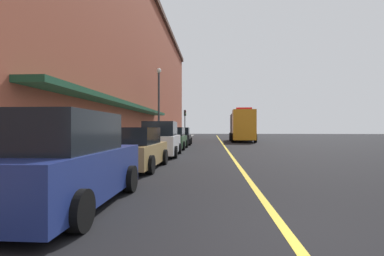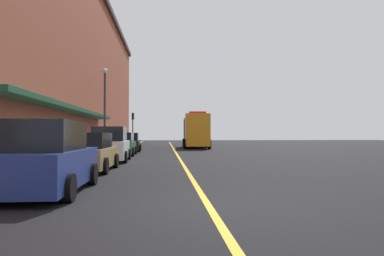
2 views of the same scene
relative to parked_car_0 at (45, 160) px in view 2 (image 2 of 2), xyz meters
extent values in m
plane|color=black|center=(3.99, 23.29, -0.86)|extent=(112.00, 112.00, 0.00)
cube|color=gray|center=(-2.21, 23.29, -0.78)|extent=(2.40, 70.00, 0.15)
cube|color=gold|center=(3.99, 23.29, -0.86)|extent=(0.16, 70.00, 0.01)
cube|color=brown|center=(-9.63, 22.29, 7.27)|extent=(12.43, 64.00, 16.26)
cube|color=#19472D|center=(-2.86, 14.29, 2.24)|extent=(1.20, 22.40, 0.24)
cube|color=navy|center=(0.00, 0.06, -0.22)|extent=(1.88, 4.29, 0.92)
cube|color=black|center=(0.00, -0.15, 0.62)|extent=(1.68, 2.37, 0.75)
cylinder|color=black|center=(-0.94, 1.38, -0.54)|extent=(0.23, 0.64, 0.64)
cylinder|color=black|center=(0.92, 1.39, -0.54)|extent=(0.23, 0.64, 0.64)
cylinder|color=black|center=(0.94, -1.26, -0.54)|extent=(0.23, 0.64, 0.64)
cube|color=#A5844C|center=(-0.03, 5.38, -0.30)|extent=(1.79, 4.20, 0.77)
cube|color=black|center=(-0.04, 5.18, 0.40)|extent=(1.59, 2.32, 0.63)
cylinder|color=black|center=(-0.90, 6.69, -0.54)|extent=(0.23, 0.64, 0.64)
cylinder|color=black|center=(0.86, 6.67, -0.54)|extent=(0.23, 0.64, 0.64)
cylinder|color=black|center=(-0.93, 4.10, -0.54)|extent=(0.23, 0.64, 0.64)
cylinder|color=black|center=(0.83, 4.08, -0.54)|extent=(0.23, 0.64, 0.64)
cube|color=silver|center=(0.04, 10.48, -0.20)|extent=(1.95, 4.34, 0.96)
cube|color=black|center=(0.05, 10.27, 0.67)|extent=(1.71, 2.41, 0.79)
cylinder|color=black|center=(-0.92, 11.78, -0.54)|extent=(0.24, 0.65, 0.64)
cylinder|color=black|center=(0.92, 11.84, -0.54)|extent=(0.24, 0.65, 0.64)
cylinder|color=black|center=(-0.84, 9.13, -0.54)|extent=(0.24, 0.65, 0.64)
cylinder|color=black|center=(1.00, 9.18, -0.54)|extent=(0.24, 0.65, 0.64)
cube|color=#2D5133|center=(0.01, 15.98, -0.28)|extent=(1.76, 4.49, 0.80)
cube|color=black|center=(0.01, 15.75, 0.45)|extent=(1.57, 2.48, 0.66)
cylinder|color=black|center=(-0.87, 17.35, -0.54)|extent=(0.23, 0.64, 0.64)
cylinder|color=black|center=(0.86, 17.37, -0.54)|extent=(0.23, 0.64, 0.64)
cylinder|color=black|center=(-0.84, 14.58, -0.54)|extent=(0.23, 0.64, 0.64)
cylinder|color=black|center=(0.89, 14.60, -0.54)|extent=(0.23, 0.64, 0.64)
cube|color=black|center=(-0.01, 21.62, -0.28)|extent=(1.82, 4.23, 0.80)
cube|color=black|center=(0.00, 21.41, 0.45)|extent=(1.60, 2.34, 0.66)
cylinder|color=black|center=(-0.91, 22.89, -0.54)|extent=(0.24, 0.65, 0.64)
cylinder|color=black|center=(0.82, 22.94, -0.54)|extent=(0.24, 0.65, 0.64)
cylinder|color=black|center=(-0.84, 20.30, -0.54)|extent=(0.24, 0.65, 0.64)
cylinder|color=black|center=(0.89, 20.35, -0.54)|extent=(0.24, 0.65, 0.64)
cube|color=orange|center=(6.41, 26.01, 1.09)|extent=(2.51, 2.54, 3.29)
cube|color=#3F3F42|center=(6.54, 30.60, 0.96)|extent=(2.61, 6.07, 3.03)
cube|color=red|center=(6.41, 26.01, 2.86)|extent=(1.73, 0.65, 0.24)
cylinder|color=black|center=(7.64, 26.06, -0.36)|extent=(0.33, 1.01, 1.00)
cylinder|color=black|center=(5.17, 26.13, -0.36)|extent=(0.33, 1.01, 1.00)
cylinder|color=black|center=(7.75, 29.81, -0.36)|extent=(0.33, 1.01, 1.00)
cylinder|color=black|center=(5.28, 29.88, -0.36)|extent=(0.33, 1.01, 1.00)
cylinder|color=black|center=(7.82, 32.24, -0.36)|extent=(0.33, 1.01, 1.00)
cylinder|color=black|center=(5.35, 32.31, -0.36)|extent=(0.33, 1.01, 1.00)
cylinder|color=#4C4C51|center=(-1.36, 17.30, -0.18)|extent=(0.07, 0.07, 1.05)
cube|color=black|center=(-1.36, 17.30, 0.48)|extent=(0.14, 0.18, 0.28)
cylinder|color=#4C4C51|center=(-1.36, 15.40, -0.18)|extent=(0.07, 0.07, 1.05)
cube|color=black|center=(-1.36, 15.40, 0.48)|extent=(0.14, 0.18, 0.28)
cylinder|color=#33383D|center=(-1.96, 20.40, 2.54)|extent=(0.18, 0.18, 6.50)
sphere|color=white|center=(-1.96, 20.40, 6.01)|extent=(0.44, 0.44, 0.44)
cylinder|color=#232326|center=(-1.31, 38.95, 0.99)|extent=(0.14, 0.14, 3.40)
cube|color=black|center=(-1.31, 38.95, 3.14)|extent=(0.28, 0.36, 0.90)
sphere|color=red|center=(-1.15, 38.95, 3.44)|extent=(0.16, 0.16, 0.16)
sphere|color=gold|center=(-1.15, 38.95, 3.14)|extent=(0.16, 0.16, 0.16)
sphere|color=green|center=(-1.15, 38.95, 2.84)|extent=(0.16, 0.16, 0.16)
camera|label=1|loc=(2.88, -5.31, 0.67)|focal=26.52mm
camera|label=2|loc=(3.06, -9.14, 0.65)|focal=32.40mm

